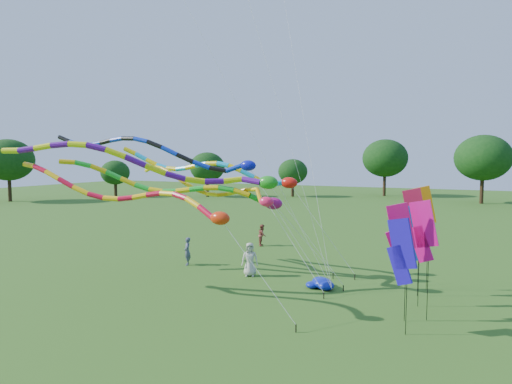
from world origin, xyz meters
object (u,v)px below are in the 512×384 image
at_px(blue_nylon_heap, 317,281).
at_px(person_a, 250,259).
at_px(tube_kite_red, 140,197).
at_px(tube_kite_orange, 216,188).
at_px(person_b, 187,251).
at_px(person_c, 262,235).

xyz_separation_m(blue_nylon_heap, person_a, (-3.83, 0.24, 0.66)).
bearing_deg(tube_kite_red, tube_kite_orange, 84.25).
relative_size(tube_kite_red, person_b, 8.33).
xyz_separation_m(tube_kite_orange, blue_nylon_heap, (5.61, 0.20, -4.50)).
bearing_deg(person_b, blue_nylon_heap, 51.62).
height_order(blue_nylon_heap, person_b, person_b).
distance_m(person_a, person_c, 8.07).
distance_m(tube_kite_red, person_b, 7.73).
relative_size(tube_kite_orange, person_a, 6.62).
bearing_deg(blue_nylon_heap, person_b, 174.26).
height_order(tube_kite_red, person_a, tube_kite_red).
bearing_deg(person_a, tube_kite_orange, 171.84).
bearing_deg(tube_kite_orange, blue_nylon_heap, 15.81).
relative_size(tube_kite_orange, person_c, 7.74).
xyz_separation_m(tube_kite_orange, person_b, (-2.63, 1.03, -3.92)).
distance_m(tube_kite_red, person_c, 14.00).
bearing_deg(person_b, person_c, 133.22).
bearing_deg(person_a, person_c, 87.06).
relative_size(person_b, person_c, 1.06).
height_order(tube_kite_orange, person_a, tube_kite_orange).
relative_size(blue_nylon_heap, person_a, 0.95).
height_order(tube_kite_orange, blue_nylon_heap, tube_kite_orange).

